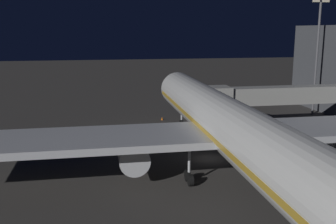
{
  "coord_description": "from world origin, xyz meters",
  "views": [
    {
      "loc": [
        12.94,
        43.18,
        15.15
      ],
      "look_at": [
        3.0,
        -11.14,
        3.5
      ],
      "focal_mm": 41.94,
      "sensor_mm": 36.0,
      "label": 1
    }
  ],
  "objects_px": {
    "jet_bridge": "(273,96)",
    "traffic_cone_nose_port": "(187,117)",
    "traffic_cone_nose_starboard": "(162,118)",
    "apron_floodlight_mast": "(317,50)",
    "airliner_at_gate": "(232,130)"
  },
  "relations": [
    {
      "from": "jet_bridge",
      "to": "traffic_cone_nose_port",
      "type": "height_order",
      "value": "jet_bridge"
    },
    {
      "from": "traffic_cone_nose_starboard",
      "to": "jet_bridge",
      "type": "bearing_deg",
      "value": 142.25
    },
    {
      "from": "jet_bridge",
      "to": "traffic_cone_nose_starboard",
      "type": "bearing_deg",
      "value": -37.75
    },
    {
      "from": "jet_bridge",
      "to": "apron_floodlight_mast",
      "type": "xyz_separation_m",
      "value": [
        -13.02,
        -10.96,
        5.98
      ]
    },
    {
      "from": "jet_bridge",
      "to": "apron_floodlight_mast",
      "type": "bearing_deg",
      "value": -139.92
    },
    {
      "from": "jet_bridge",
      "to": "airliner_at_gate",
      "type": "bearing_deg",
      "value": 54.2
    },
    {
      "from": "airliner_at_gate",
      "to": "apron_floodlight_mast",
      "type": "bearing_deg",
      "value": -132.06
    },
    {
      "from": "airliner_at_gate",
      "to": "traffic_cone_nose_starboard",
      "type": "height_order",
      "value": "airliner_at_gate"
    },
    {
      "from": "jet_bridge",
      "to": "apron_floodlight_mast",
      "type": "height_order",
      "value": "apron_floodlight_mast"
    },
    {
      "from": "jet_bridge",
      "to": "traffic_cone_nose_starboard",
      "type": "relative_size",
      "value": 42.54
    },
    {
      "from": "jet_bridge",
      "to": "traffic_cone_nose_port",
      "type": "xyz_separation_m",
      "value": [
        10.28,
        -11.37,
        -5.38
      ]
    },
    {
      "from": "airliner_at_gate",
      "to": "jet_bridge",
      "type": "height_order",
      "value": "airliner_at_gate"
    },
    {
      "from": "apron_floodlight_mast",
      "to": "traffic_cone_nose_port",
      "type": "xyz_separation_m",
      "value": [
        23.3,
        -0.41,
        -11.37
      ]
    },
    {
      "from": "traffic_cone_nose_port",
      "to": "traffic_cone_nose_starboard",
      "type": "relative_size",
      "value": 1.0
    },
    {
      "from": "airliner_at_gate",
      "to": "traffic_cone_nose_port",
      "type": "relative_size",
      "value": 109.02
    }
  ]
}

